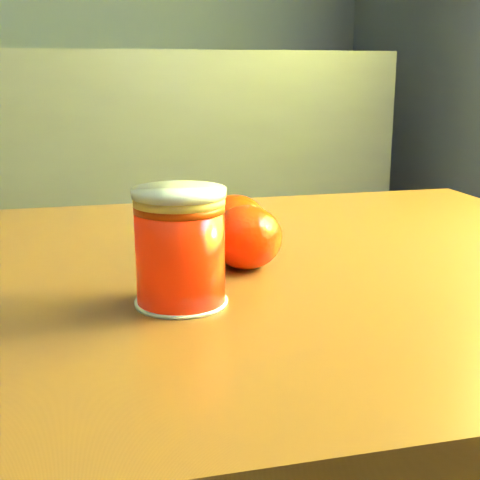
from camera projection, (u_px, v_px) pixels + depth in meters
name	position (u px, v px, depth m)	size (l,w,h in m)	color
table	(192.00, 357.00, 0.63)	(0.94, 0.68, 0.68)	brown
juice_glass	(180.00, 248.00, 0.51)	(0.07, 0.07, 0.09)	#FF2105
orange_front	(235.00, 225.00, 0.65)	(0.07, 0.07, 0.06)	red
orange_back	(246.00, 237.00, 0.60)	(0.07, 0.07, 0.06)	red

